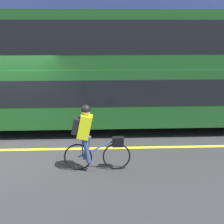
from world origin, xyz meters
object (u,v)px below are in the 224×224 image
at_px(trash_bin, 143,90).
at_px(cyclist_on_bike, 90,136).
at_px(bus, 133,65).
at_px(street_sign_post, 40,71).

bearing_deg(trash_bin, cyclist_on_bike, -108.78).
bearing_deg(bus, cyclist_on_bike, -112.26).
relative_size(cyclist_on_bike, street_sign_post, 0.67).
height_order(bus, trash_bin, bus).
distance_m(bus, cyclist_on_bike, 3.76).
distance_m(cyclist_on_bike, street_sign_post, 6.67).
relative_size(bus, cyclist_on_bike, 6.59).
bearing_deg(street_sign_post, cyclist_on_bike, -70.60).
relative_size(bus, trash_bin, 10.14).
xyz_separation_m(cyclist_on_bike, trash_bin, (2.13, 6.28, -0.21)).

